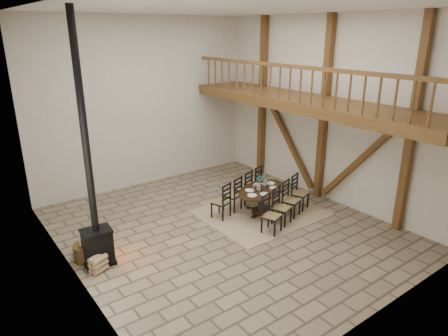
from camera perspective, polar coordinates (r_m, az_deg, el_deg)
ground at (r=9.83m, az=0.06°, el=-8.65°), size 8.00×8.00×0.00m
room_shell at (r=9.58m, az=5.85°, el=9.63°), size 7.02×8.02×5.01m
rug at (r=10.65m, az=5.30°, el=-6.36°), size 3.00×2.50×0.02m
dining_table at (r=10.51m, az=5.35°, el=-4.69°), size 2.52×2.40×1.06m
wood_stove at (r=8.34m, az=-18.08°, el=-6.21°), size 0.64×0.51×5.00m
log_basket at (r=9.00m, az=-18.96°, el=-11.14°), size 0.55×0.55×0.46m
log_stack at (r=8.54m, az=-17.51°, el=-12.93°), size 0.40×0.34×0.35m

